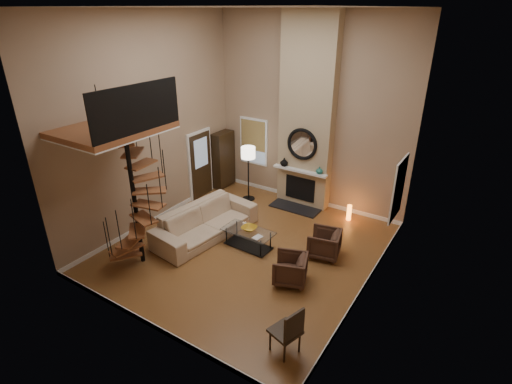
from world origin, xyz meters
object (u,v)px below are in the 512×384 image
Objects in this scene: armchair_far at (293,269)px; coffee_table at (248,237)px; armchair_near at (327,244)px; floor_lamp at (248,157)px; hutch at (223,159)px; accent_lamp at (349,212)px; side_chair at (289,330)px; sofa at (206,222)px.

armchair_far is 1.77m from coffee_table.
coffee_table is (-1.84, -0.65, -0.07)m from armchair_near.
coffee_table is at bearing -132.88° from armchair_far.
armchair_near reaches higher than armchair_far.
floor_lamp is at bearing -127.91° from armchair_near.
floor_lamp is (-1.51, 2.28, 1.13)m from coffee_table.
accent_lamp is (4.44, -0.04, -0.70)m from hutch.
accent_lamp is at bearing 58.20° from coffee_table.
armchair_far is at bearing 115.53° from side_chair.
floor_lamp reaches higher than accent_lamp.
hutch is 7.40m from side_chair.
floor_lamp is (1.28, -0.41, 0.46)m from hutch.
sofa is 3.95× the size of armchair_near.
hutch is at bearing 36.14° from sofa.
floor_lamp is (-3.14, 2.98, 1.06)m from armchair_far.
coffee_table is at bearing -121.80° from accent_lamp.
floor_lamp reaches higher than armchair_far.
floor_lamp is at bearing 13.68° from sofa.
hutch reaches higher than floor_lamp.
armchair_far is (4.42, -3.39, -0.60)m from hutch.
side_chair is at bearing -80.79° from accent_lamp.
floor_lamp reaches higher than coffee_table.
armchair_near is 0.74× the size of side_chair.
sofa is 1.26m from coffee_table.
hutch reaches higher than armchair_far.
armchair_far is 0.40× the size of floor_lamp.
armchair_far is at bearing -93.42° from sofa.
armchair_near is at bearing -26.05° from floor_lamp.
side_chair is at bearing -0.29° from armchair_near.
hutch reaches higher than coffee_table.
side_chair is at bearing -114.54° from sofa.
armchair_far is at bearing -90.32° from accent_lamp.
accent_lamp is (3.16, 0.38, -1.16)m from floor_lamp.
floor_lamp reaches higher than side_chair.
armchair_near is 3.88m from floor_lamp.
hutch is at bearing -125.75° from armchair_near.
sofa is 4.12× the size of armchair_far.
sofa reaches higher than accent_lamp.
hutch is 1.42m from floor_lamp.
armchair_far is at bearing -23.07° from coffee_table.
sofa is 2.64m from floor_lamp.
coffee_table is (2.79, -2.70, -0.67)m from hutch.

